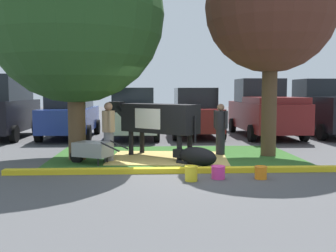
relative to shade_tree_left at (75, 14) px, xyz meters
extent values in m
plane|color=#4C4C4F|center=(2.66, -1.58, -3.95)|extent=(80.00, 80.00, 0.00)
cube|color=#2D5B23|center=(2.72, 0.39, -3.94)|extent=(6.95, 4.30, 0.02)
cube|color=yellow|center=(2.72, -1.91, -3.89)|extent=(8.15, 0.24, 0.12)
cube|color=tan|center=(2.51, 0.04, -3.92)|extent=(3.43, 2.71, 0.04)
cylinder|color=brown|center=(0.00, 0.00, -2.81)|extent=(0.47, 0.47, 2.28)
sphere|color=#23471E|center=(0.00, 0.00, 0.01)|extent=(4.79, 4.79, 4.79)
cylinder|color=#4C3823|center=(5.45, 0.42, -2.46)|extent=(0.44, 0.44, 2.98)
sphere|color=#4C281E|center=(5.45, 0.42, 0.35)|extent=(3.77, 3.77, 3.77)
cube|color=black|center=(2.27, 0.24, -2.82)|extent=(2.21, 2.01, 0.80)
cube|color=white|center=(2.15, 0.33, -2.82)|extent=(1.15, 1.13, 0.56)
cylinder|color=black|center=(1.25, 1.09, -2.72)|extent=(0.69, 0.65, 0.58)
cube|color=black|center=(1.00, 1.30, -2.54)|extent=(0.50, 0.48, 0.32)
cube|color=white|center=(0.85, 1.43, -2.58)|extent=(0.22, 0.23, 0.20)
cylinder|color=black|center=(1.45, 0.60, -3.58)|extent=(0.14, 0.14, 0.73)
cylinder|color=black|center=(1.77, 0.98, -3.58)|extent=(0.14, 0.14, 0.73)
cylinder|color=black|center=(2.77, -0.51, -3.58)|extent=(0.14, 0.14, 0.73)
cylinder|color=black|center=(3.09, -0.13, -3.58)|extent=(0.14, 0.14, 0.73)
cylinder|color=black|center=(3.19, -0.53, -3.07)|extent=(0.06, 0.06, 0.70)
ellipsoid|color=black|center=(3.19, -1.05, -3.71)|extent=(1.13, 1.11, 0.48)
cube|color=black|center=(2.76, -0.64, -3.69)|extent=(0.34, 0.34, 0.22)
cube|color=silver|center=(2.67, -0.56, -3.69)|extent=(0.11, 0.11, 0.16)
cylinder|color=black|center=(2.81, -0.94, -3.89)|extent=(0.32, 0.31, 0.10)
cylinder|color=black|center=(4.06, 0.54, -3.56)|extent=(0.26, 0.26, 0.78)
cylinder|color=black|center=(4.06, 0.54, -2.90)|extent=(0.34, 0.34, 0.54)
sphere|color=#8C664C|center=(4.06, 0.54, -2.53)|extent=(0.21, 0.21, 0.21)
cylinder|color=black|center=(4.19, 0.36, -2.88)|extent=(0.09, 0.09, 0.51)
cylinder|color=black|center=(3.93, 0.71, -2.88)|extent=(0.09, 0.09, 0.51)
cylinder|color=slate|center=(0.90, -0.42, -3.54)|extent=(0.26, 0.26, 0.82)
cylinder|color=#9E7F5B|center=(0.90, -0.42, -2.85)|extent=(0.34, 0.34, 0.56)
sphere|color=#8C664C|center=(0.90, -0.42, -2.46)|extent=(0.22, 0.22, 0.22)
cylinder|color=#9E7F5B|center=(0.84, -0.21, -2.82)|extent=(0.09, 0.09, 0.53)
cylinder|color=#9E7F5B|center=(0.96, -0.63, -2.82)|extent=(0.09, 0.09, 0.53)
cube|color=gray|center=(0.51, -0.72, -3.55)|extent=(1.07, 0.93, 0.36)
cylinder|color=black|center=(0.07, -0.50, -3.77)|extent=(0.37, 0.25, 0.36)
cylinder|color=black|center=(0.69, -1.05, -3.83)|extent=(0.04, 0.04, 0.24)
cylinder|color=black|center=(0.88, -0.65, -3.83)|extent=(0.04, 0.04, 0.24)
cylinder|color=black|center=(1.00, -1.20, -3.43)|extent=(0.49, 0.27, 0.23)
cylinder|color=black|center=(1.20, -0.80, -3.43)|extent=(0.49, 0.27, 0.23)
cylinder|color=yellow|center=(2.84, -2.79, -3.79)|extent=(0.26, 0.26, 0.31)
torus|color=yellow|center=(2.84, -2.79, -3.64)|extent=(0.29, 0.29, 0.02)
cylinder|color=#EA3893|center=(3.44, -2.60, -3.81)|extent=(0.29, 0.29, 0.27)
torus|color=#EA3893|center=(3.44, -2.60, -3.68)|extent=(0.32, 0.32, 0.02)
cylinder|color=orange|center=(4.36, -2.67, -3.82)|extent=(0.26, 0.26, 0.27)
torus|color=orange|center=(4.36, -2.67, -3.68)|extent=(0.28, 0.28, 0.02)
cube|color=black|center=(-3.89, 5.44, -3.03)|extent=(1.91, 4.60, 1.20)
cube|color=black|center=(-3.89, 5.44, -1.93)|extent=(1.68, 3.20, 1.00)
cylinder|color=black|center=(-2.94, 6.94, -3.63)|extent=(0.22, 0.64, 0.64)
cylinder|color=black|center=(-2.95, 3.95, -3.63)|extent=(0.22, 0.64, 0.64)
cube|color=navy|center=(-1.18, 5.46, -3.18)|extent=(1.81, 4.40, 0.90)
cube|color=black|center=(-1.18, 5.46, -2.33)|extent=(1.59, 2.20, 0.80)
cylinder|color=black|center=(-2.08, 6.90, -3.63)|extent=(0.22, 0.64, 0.64)
cylinder|color=black|center=(-0.28, 6.89, -3.63)|extent=(0.22, 0.64, 0.64)
cylinder|color=black|center=(-2.08, 4.04, -3.63)|extent=(0.22, 0.64, 0.64)
cylinder|color=black|center=(-0.28, 4.03, -3.63)|extent=(0.22, 0.64, 0.64)
cube|color=silver|center=(1.38, 5.34, -3.18)|extent=(1.81, 4.40, 0.90)
cube|color=black|center=(1.38, 5.34, -2.33)|extent=(1.59, 2.20, 0.80)
cylinder|color=black|center=(0.49, 6.78, -3.63)|extent=(0.22, 0.64, 0.64)
cylinder|color=black|center=(2.29, 6.77, -3.63)|extent=(0.22, 0.64, 0.64)
cylinder|color=black|center=(0.48, 3.92, -3.63)|extent=(0.22, 0.64, 0.64)
cylinder|color=black|center=(2.28, 3.91, -3.63)|extent=(0.22, 0.64, 0.64)
cube|color=maroon|center=(3.92, 5.68, -3.18)|extent=(1.81, 4.40, 0.90)
cube|color=black|center=(3.92, 5.68, -2.33)|extent=(1.59, 2.20, 0.80)
cylinder|color=black|center=(3.02, 7.12, -3.63)|extent=(0.22, 0.64, 0.64)
cylinder|color=black|center=(4.82, 7.11, -3.63)|extent=(0.22, 0.64, 0.64)
cylinder|color=black|center=(3.01, 4.26, -3.63)|extent=(0.22, 0.64, 0.64)
cylinder|color=black|center=(4.81, 4.25, -3.63)|extent=(0.22, 0.64, 0.64)
cube|color=maroon|center=(6.84, 5.56, -3.08)|extent=(2.01, 5.40, 1.10)
cube|color=black|center=(6.85, 6.50, -2.03)|extent=(1.84, 1.80, 1.00)
cube|color=maroon|center=(6.84, 4.34, -2.41)|extent=(1.91, 2.70, 0.24)
cylinder|color=black|center=(5.85, 7.32, -3.63)|extent=(0.22, 0.64, 0.64)
cylinder|color=black|center=(7.85, 7.31, -3.63)|extent=(0.22, 0.64, 0.64)
cylinder|color=black|center=(5.84, 3.81, -3.63)|extent=(0.22, 0.64, 0.64)
cylinder|color=black|center=(7.84, 3.80, -3.63)|extent=(0.22, 0.64, 0.64)
cube|color=black|center=(9.61, 5.78, -3.08)|extent=(2.01, 5.40, 1.10)
cube|color=black|center=(9.62, 6.72, -2.03)|extent=(1.84, 1.80, 1.00)
cylinder|color=black|center=(8.62, 7.54, -3.63)|extent=(0.22, 0.64, 0.64)
cylinder|color=black|center=(10.62, 7.53, -3.63)|extent=(0.22, 0.64, 0.64)
cylinder|color=black|center=(8.61, 4.03, -3.63)|extent=(0.22, 0.64, 0.64)
camera|label=1|loc=(1.90, -11.27, -2.06)|focal=43.89mm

